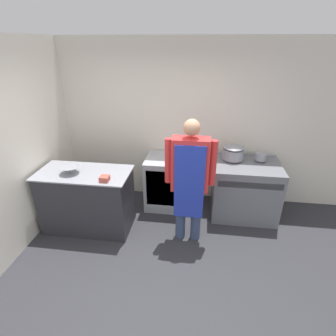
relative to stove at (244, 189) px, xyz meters
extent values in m
plane|color=#2D2D33|center=(-1.27, -1.58, -0.45)|extent=(14.00, 14.00, 0.00)
cube|color=silver|center=(-1.27, 0.47, 0.90)|extent=(8.00, 0.05, 2.70)
cube|color=silver|center=(-3.12, -0.58, 0.90)|extent=(0.05, 8.00, 2.70)
cube|color=#2D2D33|center=(-2.38, -0.67, 0.01)|extent=(1.28, 0.65, 0.91)
cube|color=gray|center=(-2.38, -0.67, 0.47)|extent=(1.33, 0.67, 0.02)
cube|color=slate|center=(0.00, 0.00, 0.00)|extent=(1.01, 0.79, 0.90)
cube|color=gray|center=(0.00, -0.38, 0.29)|extent=(0.93, 0.03, 0.10)
cube|color=gray|center=(0.00, 0.38, 0.46)|extent=(1.01, 0.03, 0.02)
cube|color=#A8ADB2|center=(-1.27, 0.09, -0.01)|extent=(0.72, 0.66, 0.89)
cube|color=silver|center=(-1.27, -0.23, 0.04)|extent=(0.61, 0.02, 0.62)
cylinder|color=#38476B|center=(-0.97, -0.74, -0.04)|extent=(0.14, 0.14, 0.82)
cylinder|color=#38476B|center=(-0.75, -0.74, -0.04)|extent=(0.14, 0.14, 0.82)
cube|color=red|center=(-0.86, -0.74, 0.73)|extent=(0.48, 0.22, 0.72)
cube|color=#2338B2|center=(-0.86, -0.86, 0.51)|extent=(0.39, 0.02, 1.03)
cylinder|color=red|center=(-1.15, -0.74, 0.76)|extent=(0.09, 0.09, 0.61)
cylinder|color=red|center=(-0.58, -0.74, 0.76)|extent=(0.09, 0.09, 0.61)
sphere|color=tan|center=(-0.86, -0.74, 1.22)|extent=(0.21, 0.21, 0.21)
cone|color=gray|center=(-2.55, -0.72, 0.53)|extent=(0.27, 0.27, 0.10)
cube|color=#B24C3F|center=(-1.99, -0.87, 0.52)|extent=(0.12, 0.12, 0.07)
cylinder|color=gray|center=(-0.23, 0.14, 0.55)|extent=(0.33, 0.33, 0.17)
ellipsoid|color=gray|center=(-0.23, 0.14, 0.66)|extent=(0.32, 0.32, 0.06)
cylinder|color=gray|center=(0.20, 0.14, 0.53)|extent=(0.17, 0.17, 0.12)
camera|label=1|loc=(-0.74, -3.80, 2.15)|focal=28.00mm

